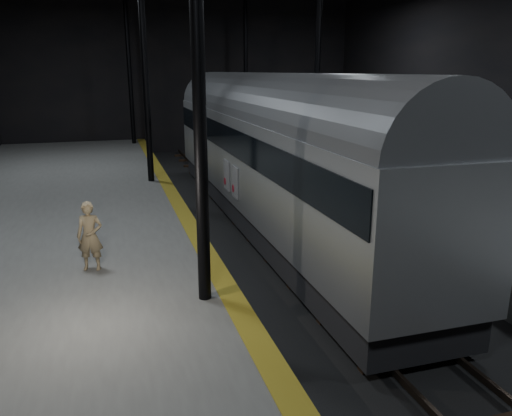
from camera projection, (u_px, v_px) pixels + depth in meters
name	position (u px, v px, depth m)	size (l,w,h in m)	color
ground	(302.00, 257.00, 15.45)	(44.00, 44.00, 0.00)	black
platform_left	(39.00, 269.00, 13.23)	(9.00, 43.80, 1.00)	#525350
platform_right	(502.00, 222.00, 17.39)	(9.00, 43.80, 1.00)	#525350
tactile_strip	(197.00, 236.00, 14.28)	(0.50, 43.80, 0.01)	olive
track	(302.00, 255.00, 15.43)	(2.40, 43.00, 0.24)	#3F3328
train	(268.00, 145.00, 17.80)	(3.02, 20.18, 5.39)	#A2A5AA
woman	(90.00, 236.00, 11.71)	(0.61, 0.40, 1.66)	#927D59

